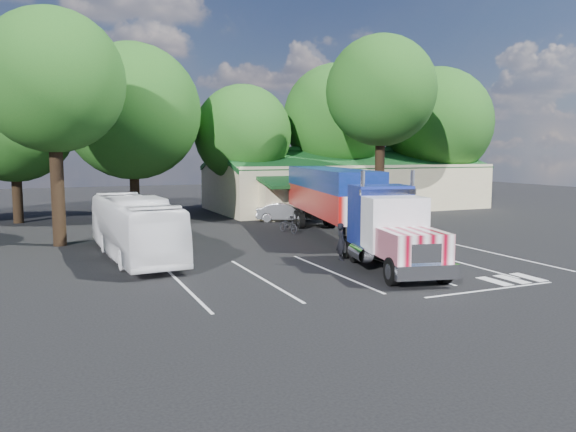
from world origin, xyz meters
name	(u,v)px	position (x,y,z in m)	size (l,w,h in m)	color
ground	(279,250)	(0.00, 0.00, 0.00)	(120.00, 120.00, 0.00)	black
event_hall	(344,184)	(13.74, 17.81, 2.21)	(24.20, 14.12, 5.55)	beige
tree_row_b	(13,123)	(-13.00, 17.80, 7.13)	(8.40, 8.40, 11.35)	black
tree_row_c	(132,112)	(-5.00, 16.20, 8.04)	(10.00, 10.00, 13.05)	black
tree_row_d	(243,134)	(4.00, 17.50, 6.58)	(8.00, 8.00, 10.60)	black
tree_row_e	(337,118)	(13.00, 18.00, 8.09)	(9.60, 9.60, 12.90)	black
tree_row_f	(437,123)	(23.00, 16.80, 7.79)	(10.40, 10.40, 13.00)	black
tree_near_left	(53,81)	(-10.50, 6.00, 8.81)	(7.60, 7.60, 12.65)	black
tree_near_right	(381,91)	(11.50, 8.50, 9.46)	(8.00, 8.00, 13.50)	black
semi_truck	(343,200)	(4.19, 0.83, 2.43)	(6.84, 20.58, 4.30)	black
woman	(341,242)	(1.60, -3.77, 0.89)	(0.65, 0.43, 1.78)	black
bicycle	(288,225)	(2.91, 5.52, 0.51)	(0.67, 1.92, 1.01)	black
tour_bus	(135,227)	(-7.23, 0.78, 1.49)	(2.51, 10.72, 2.99)	white
silver_sedan	(285,212)	(5.00, 11.09, 0.69)	(1.47, 4.21, 1.39)	#B7BBC0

